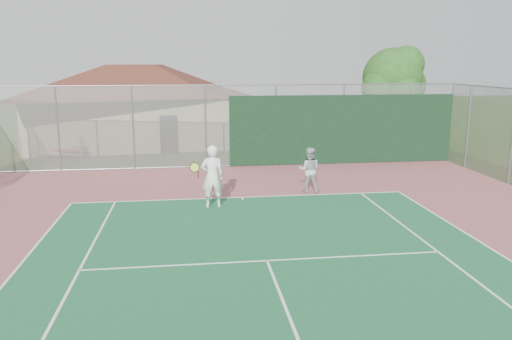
# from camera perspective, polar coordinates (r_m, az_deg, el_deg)

# --- Properties ---
(back_fence) EXTENTS (20.08, 0.11, 3.53)m
(back_fence) POSITION_cam_1_polar(r_m,az_deg,el_deg) (21.58, 2.53, 4.85)
(back_fence) COLOR gray
(back_fence) RESTS_ON ground
(clubhouse) EXTENTS (12.49, 8.89, 5.12)m
(clubhouse) POSITION_cam_1_polar(r_m,az_deg,el_deg) (28.50, -13.45, 8.20)
(clubhouse) COLOR tan
(clubhouse) RESTS_ON ground
(bleachers) EXTENTS (3.23, 2.29, 1.08)m
(bleachers) POSITION_cam_1_polar(r_m,az_deg,el_deg) (26.01, -21.62, 2.82)
(bleachers) COLOR #9E3124
(bleachers) RESTS_ON ground
(tree) EXTENTS (3.81, 3.61, 5.31)m
(tree) POSITION_cam_1_polar(r_m,az_deg,el_deg) (28.41, 15.48, 9.88)
(tree) COLOR #3D2316
(tree) RESTS_ON ground
(player_white_front) EXTENTS (1.07, 0.62, 1.94)m
(player_white_front) POSITION_cam_1_polar(r_m,az_deg,el_deg) (15.42, -5.04, -0.78)
(player_white_front) COLOR white
(player_white_front) RESTS_ON ground
(player_grey_back) EXTENTS (0.87, 0.75, 1.56)m
(player_grey_back) POSITION_cam_1_polar(r_m,az_deg,el_deg) (17.27, 6.09, -0.06)
(player_grey_back) COLOR #ACAFB1
(player_grey_back) RESTS_ON ground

